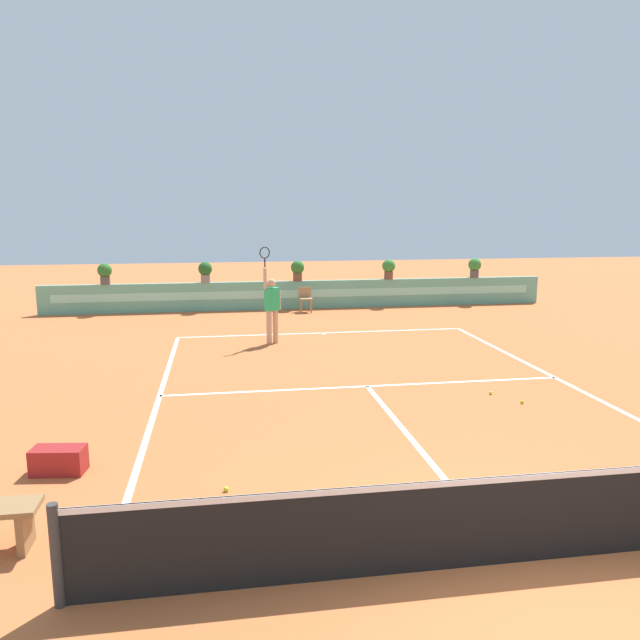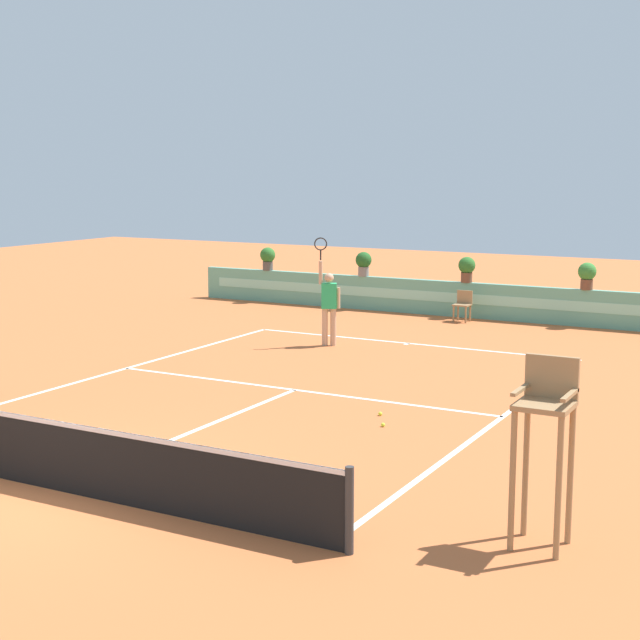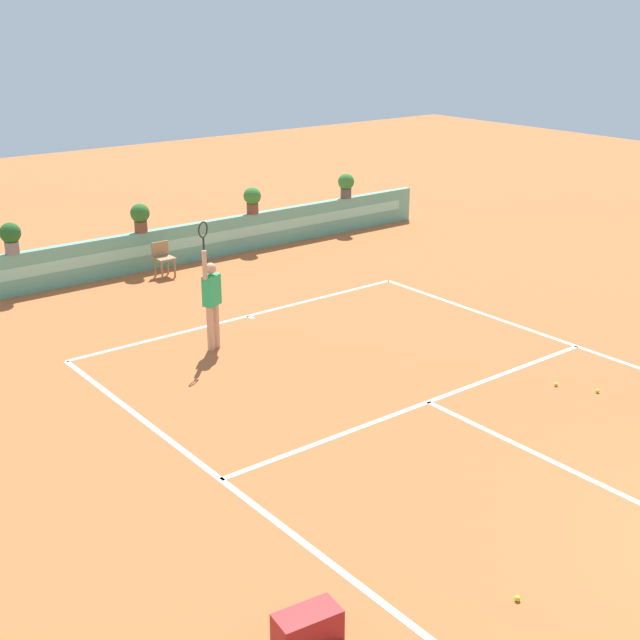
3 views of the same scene
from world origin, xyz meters
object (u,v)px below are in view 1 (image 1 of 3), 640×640
at_px(tennis_player, 272,305).
at_px(tennis_ball_mid_court, 226,489).
at_px(potted_plant_left, 205,271).
at_px(potted_plant_far_right, 475,267).
at_px(tennis_ball_near_baseline, 491,393).
at_px(ball_kid_chair, 305,298).
at_px(gear_bag, 59,460).
at_px(potted_plant_far_left, 105,272).
at_px(tennis_ball_by_sideline, 522,402).
at_px(potted_plant_right, 389,268).
at_px(potted_plant_centre, 298,269).

distance_m(tennis_player, tennis_ball_mid_court, 8.81).
bearing_deg(potted_plant_left, potted_plant_far_right, 0.00).
bearing_deg(tennis_ball_mid_court, potted_plant_far_right, 56.75).
relative_size(tennis_ball_near_baseline, tennis_ball_mid_court, 1.00).
bearing_deg(ball_kid_chair, gear_bag, -112.16).
bearing_deg(potted_plant_far_left, gear_bag, -83.07).
bearing_deg(tennis_ball_by_sideline, potted_plant_right, 87.00).
relative_size(tennis_ball_mid_court, potted_plant_far_right, 0.09).
relative_size(tennis_ball_mid_court, potted_plant_left, 0.09).
xyz_separation_m(tennis_ball_mid_court, potted_plant_far_left, (-3.87, 14.30, 1.38)).
bearing_deg(tennis_player, potted_plant_right, 50.00).
bearing_deg(ball_kid_chair, tennis_ball_by_sideline, -76.61).
bearing_deg(potted_plant_centre, ball_kid_chair, -76.48).
relative_size(tennis_player, potted_plant_right, 3.57).
bearing_deg(tennis_ball_mid_court, potted_plant_right, 67.01).
bearing_deg(gear_bag, tennis_ball_near_baseline, 18.33).
height_order(tennis_ball_near_baseline, potted_plant_far_left, potted_plant_far_left).
distance_m(potted_plant_left, potted_plant_centre, 3.23).
bearing_deg(potted_plant_far_right, gear_bag, -131.03).
distance_m(ball_kid_chair, potted_plant_far_right, 6.59).
xyz_separation_m(potted_plant_left, potted_plant_right, (6.59, 0.00, 0.00)).
height_order(potted_plant_right, potted_plant_centre, same).
distance_m(gear_bag, tennis_ball_by_sideline, 7.93).
xyz_separation_m(tennis_ball_mid_court, tennis_ball_by_sideline, (5.47, 2.77, 0.00)).
relative_size(potted_plant_left, potted_plant_right, 1.00).
xyz_separation_m(ball_kid_chair, potted_plant_far_left, (-6.77, 0.73, 0.93)).
xyz_separation_m(gear_bag, potted_plant_left, (1.73, 13.36, 1.23)).
xyz_separation_m(tennis_ball_mid_court, potted_plant_right, (6.07, 14.30, 1.38)).
bearing_deg(gear_bag, potted_plant_left, 82.61).
xyz_separation_m(tennis_player, potted_plant_left, (-1.84, 5.66, 0.36)).
height_order(tennis_ball_mid_court, potted_plant_centre, potted_plant_centre).
bearing_deg(tennis_ball_near_baseline, potted_plant_far_right, 68.73).
relative_size(potted_plant_far_right, potted_plant_right, 1.00).
bearing_deg(tennis_ball_by_sideline, potted_plant_far_left, 129.00).
relative_size(tennis_ball_mid_court, tennis_ball_by_sideline, 1.00).
bearing_deg(tennis_player, potted_plant_far_left, 132.57).
relative_size(gear_bag, potted_plant_centre, 0.97).
relative_size(tennis_ball_by_sideline, potted_plant_left, 0.09).
height_order(tennis_ball_near_baseline, potted_plant_left, potted_plant_left).
distance_m(potted_plant_far_right, potted_plant_right, 3.31).
relative_size(ball_kid_chair, tennis_ball_near_baseline, 12.50).
bearing_deg(potted_plant_right, potted_plant_far_left, 180.00).
distance_m(ball_kid_chair, tennis_ball_by_sideline, 11.11).
relative_size(potted_plant_left, potted_plant_centre, 1.00).
xyz_separation_m(tennis_ball_near_baseline, potted_plant_right, (0.94, 10.92, 1.38)).
distance_m(tennis_ball_mid_court, potted_plant_far_left, 14.88).
bearing_deg(potted_plant_far_right, tennis_ball_near_baseline, -111.27).
distance_m(gear_bag, potted_plant_right, 15.78).
distance_m(potted_plant_far_left, potted_plant_left, 3.36).
bearing_deg(potted_plant_far_right, potted_plant_centre, 180.00).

